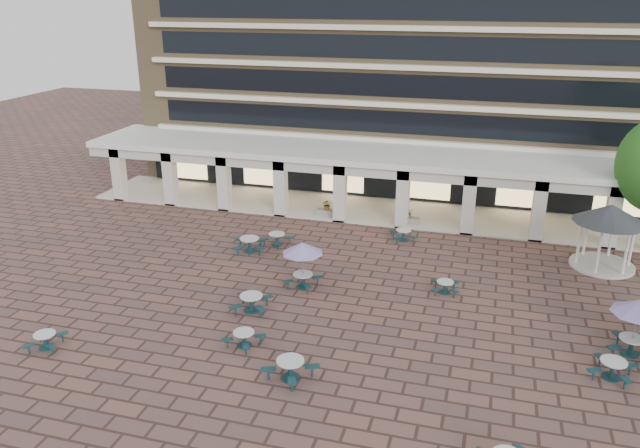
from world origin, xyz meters
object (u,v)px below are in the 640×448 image
(picnic_table_0, at_px, (45,339))
(picnic_table_1, at_px, (290,367))
(planter_left, at_px, (327,210))
(planter_right, at_px, (408,218))
(gazebo, at_px, (609,221))

(picnic_table_0, height_order, picnic_table_1, picnic_table_1)
(planter_left, xyz_separation_m, planter_right, (5.61, 0.00, -0.09))
(picnic_table_1, distance_m, gazebo, 20.48)
(picnic_table_0, bearing_deg, planter_left, 55.65)
(gazebo, bearing_deg, picnic_table_0, -147.10)
(picnic_table_1, height_order, planter_right, planter_right)
(picnic_table_1, height_order, planter_left, planter_left)
(picnic_table_1, distance_m, planter_left, 19.25)
(picnic_table_0, distance_m, gazebo, 29.41)
(gazebo, distance_m, planter_right, 12.38)
(picnic_table_0, distance_m, planter_left, 21.02)
(gazebo, height_order, planter_left, gazebo)
(planter_left, distance_m, planter_right, 5.61)
(picnic_table_1, relative_size, gazebo, 0.59)
(picnic_table_0, xyz_separation_m, picnic_table_1, (11.05, 0.75, 0.09))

